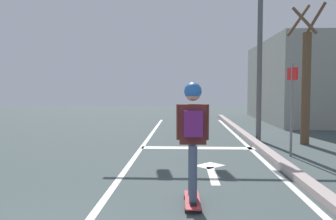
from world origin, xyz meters
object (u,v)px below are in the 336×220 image
Objects in this scene: roadside_tree at (306,81)px; skateboard at (192,200)px; traffic_signal_mast at (217,11)px; skater at (193,126)px; street_sign_post at (292,96)px.

skateboard is at bearing -121.87° from roadside_tree.
traffic_signal_mast reaches higher than skateboard.
skater is at bearing -98.13° from traffic_signal_mast.
roadside_tree is (3.47, 5.58, 1.82)m from skateboard.
street_sign_post reaches higher than skateboard.
roadside_tree reaches higher than street_sign_post.
skateboard is at bearing -98.16° from traffic_signal_mast.
traffic_signal_mast is 2.49× the size of street_sign_post.
street_sign_post is at bearing -58.20° from traffic_signal_mast.
traffic_signal_mast is 3.46m from roadside_tree.
roadside_tree is at bearing 58.20° from skater.
traffic_signal_mast is at bearing 165.03° from roadside_tree.
skateboard is 7.51m from traffic_signal_mast.
traffic_signal_mast is at bearing 81.84° from skateboard.
street_sign_post is 0.54× the size of roadside_tree.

